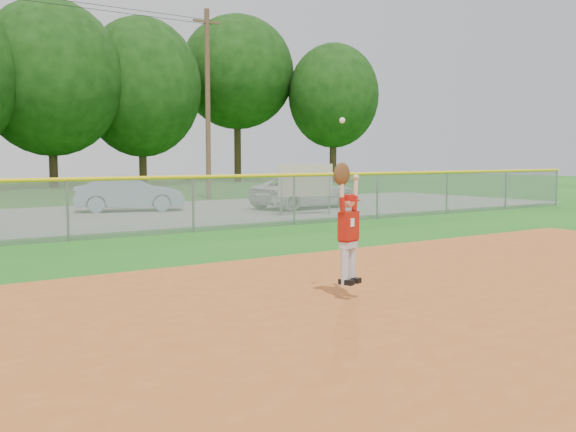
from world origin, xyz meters
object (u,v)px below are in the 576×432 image
object	(u,v)px
car_white_b	(305,192)
sponsor_sign	(306,182)
car_blue	(129,194)
ballplayer	(348,224)

from	to	relation	value
car_white_b	sponsor_sign	xyz separation A→B (m)	(-1.79, -2.49, 0.53)
car_blue	ballplayer	bearing A→B (deg)	-172.96
car_white_b	ballplayer	bearing A→B (deg)	138.31
ballplayer	sponsor_sign	bearing A→B (deg)	56.59
sponsor_sign	ballplayer	size ratio (longest dim) A/B	0.86
car_blue	car_white_b	bearing A→B (deg)	-94.82
car_blue	car_white_b	world-z (taller)	car_blue
car_white_b	sponsor_sign	bearing A→B (deg)	136.42
car_blue	car_white_b	distance (m)	6.76
sponsor_sign	ballplayer	bearing A→B (deg)	-123.41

